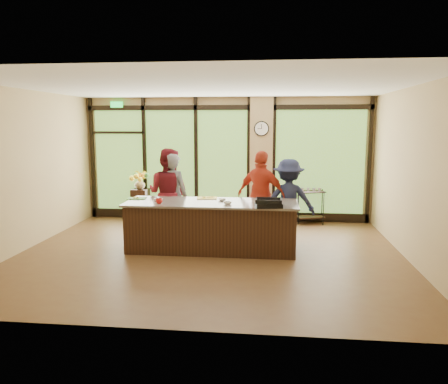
% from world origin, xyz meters
% --- Properties ---
extents(floor, '(7.00, 7.00, 0.00)m').
position_xyz_m(floor, '(0.00, 0.00, 0.00)').
color(floor, '#56361E').
rests_on(floor, ground).
extents(ceiling, '(7.00, 7.00, 0.00)m').
position_xyz_m(ceiling, '(0.00, 0.00, 3.00)').
color(ceiling, white).
rests_on(ceiling, back_wall).
extents(back_wall, '(7.00, 0.00, 7.00)m').
position_xyz_m(back_wall, '(0.00, 3.00, 1.50)').
color(back_wall, tan).
rests_on(back_wall, floor).
extents(left_wall, '(0.00, 6.00, 6.00)m').
position_xyz_m(left_wall, '(-3.50, 0.00, 1.50)').
color(left_wall, tan).
rests_on(left_wall, floor).
extents(right_wall, '(0.00, 6.00, 6.00)m').
position_xyz_m(right_wall, '(3.50, 0.00, 1.50)').
color(right_wall, tan).
rests_on(right_wall, floor).
extents(window_wall, '(6.90, 0.12, 3.00)m').
position_xyz_m(window_wall, '(0.16, 2.95, 1.39)').
color(window_wall, tan).
rests_on(window_wall, floor).
extents(island_base, '(3.10, 1.00, 0.88)m').
position_xyz_m(island_base, '(0.00, 0.30, 0.44)').
color(island_base, black).
rests_on(island_base, floor).
extents(countertop, '(3.20, 1.10, 0.04)m').
position_xyz_m(countertop, '(0.00, 0.30, 0.90)').
color(countertop, gray).
rests_on(countertop, island_base).
extents(wall_clock, '(0.36, 0.04, 0.36)m').
position_xyz_m(wall_clock, '(0.85, 2.87, 2.25)').
color(wall_clock, black).
rests_on(wall_clock, window_wall).
extents(cook_left, '(0.76, 0.63, 1.77)m').
position_xyz_m(cook_left, '(-0.91, 1.10, 0.89)').
color(cook_left, slate).
rests_on(cook_left, floor).
extents(cook_midleft, '(1.06, 0.92, 1.87)m').
position_xyz_m(cook_midleft, '(-1.03, 1.15, 0.93)').
color(cook_midleft, maroon).
rests_on(cook_midleft, floor).
extents(cook_midright, '(1.16, 0.84, 1.83)m').
position_xyz_m(cook_midright, '(0.91, 1.16, 0.91)').
color(cook_midright, '#B7331C').
rests_on(cook_midright, floor).
extents(cook_right, '(1.10, 0.66, 1.67)m').
position_xyz_m(cook_right, '(1.45, 1.11, 0.83)').
color(cook_right, '#1C213E').
rests_on(cook_right, floor).
extents(roasting_pan, '(0.50, 0.41, 0.08)m').
position_xyz_m(roasting_pan, '(1.06, -0.11, 0.96)').
color(roasting_pan, black).
rests_on(roasting_pan, countertop).
extents(mixing_bowl, '(0.44, 0.44, 0.08)m').
position_xyz_m(mixing_bowl, '(1.01, 0.16, 0.96)').
color(mixing_bowl, silver).
rests_on(mixing_bowl, countertop).
extents(cutting_board_left, '(0.39, 0.31, 0.01)m').
position_xyz_m(cutting_board_left, '(-1.50, 0.50, 0.93)').
color(cutting_board_left, '#499235').
rests_on(cutting_board_left, countertop).
extents(cutting_board_center, '(0.43, 0.34, 0.01)m').
position_xyz_m(cutting_board_center, '(-0.14, 0.69, 0.93)').
color(cutting_board_center, gold).
rests_on(cutting_board_center, countertop).
extents(cutting_board_right, '(0.43, 0.37, 0.01)m').
position_xyz_m(cutting_board_right, '(1.02, 0.41, 0.93)').
color(cutting_board_right, gold).
rests_on(cutting_board_right, countertop).
extents(prep_bowl_near, '(0.16, 0.16, 0.05)m').
position_xyz_m(prep_bowl_near, '(-1.00, 0.26, 0.94)').
color(prep_bowl_near, white).
rests_on(prep_bowl_near, countertop).
extents(prep_bowl_mid, '(0.15, 0.15, 0.05)m').
position_xyz_m(prep_bowl_mid, '(0.32, 0.09, 0.94)').
color(prep_bowl_mid, white).
rests_on(prep_bowl_mid, countertop).
extents(prep_bowl_far, '(0.19, 0.19, 0.04)m').
position_xyz_m(prep_bowl_far, '(0.18, 0.46, 0.94)').
color(prep_bowl_far, white).
rests_on(prep_bowl_far, countertop).
extents(red_ramekin, '(0.16, 0.16, 0.10)m').
position_xyz_m(red_ramekin, '(-0.92, 0.00, 0.97)').
color(red_ramekin, red).
rests_on(red_ramekin, countertop).
extents(flower_stand, '(0.41, 0.41, 0.77)m').
position_xyz_m(flower_stand, '(-2.11, 2.71, 0.39)').
color(flower_stand, black).
rests_on(flower_stand, floor).
extents(flower_vase, '(0.31, 0.31, 0.28)m').
position_xyz_m(flower_vase, '(-2.11, 2.71, 0.91)').
color(flower_vase, olive).
rests_on(flower_vase, flower_stand).
extents(bar_cart, '(0.72, 0.54, 0.87)m').
position_xyz_m(bar_cart, '(2.04, 2.75, 0.52)').
color(bar_cart, black).
rests_on(bar_cart, floor).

